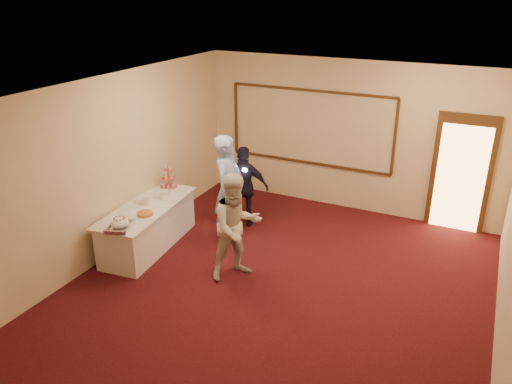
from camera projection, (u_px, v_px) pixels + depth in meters
floor at (276, 292)px, 7.51m from camera, size 7.00×7.00×0.00m
room_walls at (278, 165)px, 6.73m from camera, size 6.04×7.04×3.02m
wall_molding at (310, 127)px, 10.09m from camera, size 3.45×0.04×1.55m
doorway at (461, 174)px, 9.09m from camera, size 1.05×0.07×2.20m
buffet_table at (148, 226)px, 8.68m from camera, size 1.06×2.23×0.77m
pavlova_tray at (120, 224)px, 7.72m from camera, size 0.47×0.53×0.18m
cupcake_stand at (168, 179)px, 9.29m from camera, size 0.31×0.31×0.46m
plate_stack_a at (147, 199)px, 8.59m from camera, size 0.21×0.21×0.17m
plate_stack_b at (165, 195)px, 8.80m from camera, size 0.18×0.18×0.15m
tart at (145, 214)px, 8.17m from camera, size 0.30×0.30×0.06m
man at (228, 189)px, 8.70m from camera, size 0.52×0.74×1.95m
woman at (237, 227)px, 7.62m from camera, size 1.02×1.05×1.71m
guest at (244, 187)px, 9.32m from camera, size 0.98×0.60×1.56m
camera_flash at (245, 170)px, 8.96m from camera, size 0.08×0.06×0.05m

